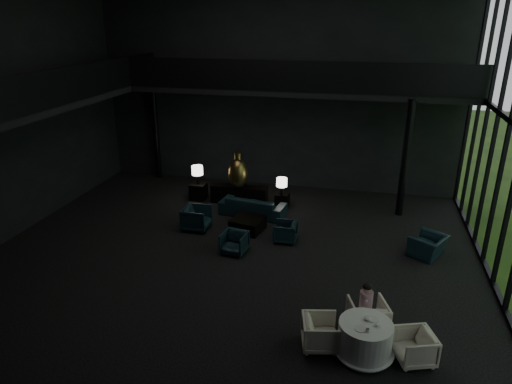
% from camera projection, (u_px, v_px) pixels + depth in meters
% --- Properties ---
extents(floor, '(14.00, 12.00, 0.02)m').
position_uv_depth(floor, '(234.00, 253.00, 13.31)').
color(floor, black).
rests_on(floor, ground).
extents(wall_back, '(14.00, 0.04, 8.00)m').
position_uv_depth(wall_back, '(276.00, 85.00, 17.30)').
color(wall_back, black).
rests_on(wall_back, ground).
extents(wall_front, '(14.00, 0.04, 8.00)m').
position_uv_depth(wall_front, '(111.00, 203.00, 6.43)').
color(wall_front, black).
rests_on(wall_front, ground).
extents(wall_left, '(0.04, 12.00, 8.00)m').
position_uv_depth(wall_left, '(3.00, 105.00, 13.40)').
color(wall_left, black).
rests_on(wall_left, ground).
extents(mezzanine_left, '(2.00, 12.00, 0.25)m').
position_uv_depth(mezzanine_left, '(33.00, 107.00, 13.18)').
color(mezzanine_left, black).
rests_on(mezzanine_left, wall_left).
extents(mezzanine_back, '(12.00, 2.00, 0.25)m').
position_uv_depth(mezzanine_back, '(299.00, 90.00, 16.17)').
color(mezzanine_back, black).
rests_on(mezzanine_back, wall_back).
extents(railing_left, '(0.06, 12.00, 1.00)m').
position_uv_depth(railing_left, '(60.00, 87.00, 12.75)').
color(railing_left, black).
rests_on(railing_left, mezzanine_left).
extents(railing_back, '(12.00, 0.06, 1.00)m').
position_uv_depth(railing_back, '(295.00, 76.00, 15.05)').
color(railing_back, black).
rests_on(railing_back, mezzanine_back).
extents(column_nw, '(0.24, 0.24, 4.00)m').
position_uv_depth(column_nw, '(156.00, 131.00, 18.85)').
color(column_nw, black).
rests_on(column_nw, floor).
extents(column_ne, '(0.24, 0.24, 4.00)m').
position_uv_depth(column_ne, '(405.00, 159.00, 15.16)').
color(column_ne, black).
rests_on(column_ne, floor).
extents(console, '(2.08, 0.47, 0.66)m').
position_uv_depth(console, '(239.00, 195.00, 16.72)').
color(console, black).
rests_on(console, floor).
extents(bronze_urn, '(0.70, 0.70, 1.31)m').
position_uv_depth(bronze_urn, '(238.00, 173.00, 16.26)').
color(bronze_urn, '#A8612A').
rests_on(bronze_urn, console).
extents(side_table_left, '(0.56, 0.56, 0.61)m').
position_uv_depth(side_table_left, '(199.00, 191.00, 17.11)').
color(side_table_left, black).
rests_on(side_table_left, floor).
extents(table_lamp_left, '(0.42, 0.42, 0.70)m').
position_uv_depth(table_lamp_left, '(197.00, 171.00, 16.80)').
color(table_lamp_left, black).
rests_on(table_lamp_left, side_table_left).
extents(side_table_right, '(0.48, 0.48, 0.53)m').
position_uv_depth(side_table_right, '(282.00, 200.00, 16.39)').
color(side_table_right, black).
rests_on(side_table_right, floor).
extents(table_lamp_right, '(0.38, 0.38, 0.63)m').
position_uv_depth(table_lamp_right, '(282.00, 183.00, 15.99)').
color(table_lamp_right, black).
rests_on(table_lamp_right, side_table_right).
extents(sofa, '(2.52, 1.02, 0.96)m').
position_uv_depth(sofa, '(253.00, 202.00, 15.67)').
color(sofa, black).
rests_on(sofa, floor).
extents(lounge_armchair_west, '(0.82, 0.87, 0.90)m').
position_uv_depth(lounge_armchair_west, '(196.00, 216.00, 14.63)').
color(lounge_armchair_west, '#132F33').
rests_on(lounge_armchair_west, floor).
extents(lounge_armchair_east, '(0.55, 0.59, 0.60)m').
position_uv_depth(lounge_armchair_east, '(285.00, 232.00, 13.89)').
color(lounge_armchair_east, black).
rests_on(lounge_armchair_east, floor).
extents(lounge_armchair_south, '(0.70, 0.67, 0.65)m').
position_uv_depth(lounge_armchair_south, '(234.00, 243.00, 13.20)').
color(lounge_armchair_south, black).
rests_on(lounge_armchair_south, floor).
extents(window_armchair, '(0.93, 1.04, 0.76)m').
position_uv_depth(window_armchair, '(428.00, 244.00, 13.01)').
color(window_armchair, black).
rests_on(window_armchair, floor).
extents(coffee_table, '(1.10, 1.10, 0.42)m').
position_uv_depth(coffee_table, '(248.00, 224.00, 14.63)').
color(coffee_table, black).
rests_on(coffee_table, floor).
extents(dining_table, '(1.23, 1.23, 0.75)m').
position_uv_depth(dining_table, '(365.00, 341.00, 9.21)').
color(dining_table, white).
rests_on(dining_table, floor).
extents(dining_chair_north, '(0.99, 0.96, 0.81)m').
position_uv_depth(dining_chair_north, '(368.00, 314.00, 9.90)').
color(dining_chair_north, beige).
rests_on(dining_chair_north, floor).
extents(dining_chair_east, '(0.80, 0.83, 0.68)m').
position_uv_depth(dining_chair_east, '(415.00, 347.00, 9.03)').
color(dining_chair_east, silver).
rests_on(dining_chair_east, floor).
extents(dining_chair_west, '(0.79, 0.83, 0.72)m').
position_uv_depth(dining_chair_west, '(320.00, 332.00, 9.42)').
color(dining_chair_west, beige).
rests_on(dining_chair_west, floor).
extents(child, '(0.29, 0.29, 0.62)m').
position_uv_depth(child, '(367.00, 296.00, 9.93)').
color(child, '#EC95C4').
rests_on(child, dining_chair_north).
extents(plate_a, '(0.29, 0.29, 0.01)m').
position_uv_depth(plate_a, '(361.00, 329.00, 8.89)').
color(plate_a, white).
rests_on(plate_a, dining_table).
extents(plate_b, '(0.30, 0.30, 0.02)m').
position_uv_depth(plate_b, '(373.00, 319.00, 9.17)').
color(plate_b, white).
rests_on(plate_b, dining_table).
extents(saucer, '(0.20, 0.20, 0.01)m').
position_uv_depth(saucer, '(377.00, 326.00, 8.97)').
color(saucer, white).
rests_on(saucer, dining_table).
extents(coffee_cup, '(0.08, 0.08, 0.06)m').
position_uv_depth(coffee_cup, '(377.00, 325.00, 8.96)').
color(coffee_cup, white).
rests_on(coffee_cup, saucer).
extents(cereal_bowl, '(0.16, 0.16, 0.08)m').
position_uv_depth(cereal_bowl, '(368.00, 318.00, 9.15)').
color(cereal_bowl, white).
rests_on(cereal_bowl, dining_table).
extents(cream_pot, '(0.09, 0.09, 0.08)m').
position_uv_depth(cream_pot, '(367.00, 330.00, 8.80)').
color(cream_pot, '#99999E').
rests_on(cream_pot, dining_table).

